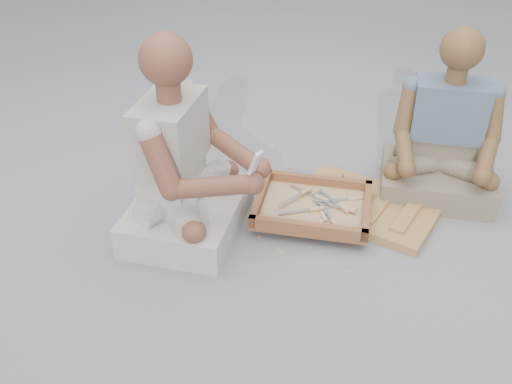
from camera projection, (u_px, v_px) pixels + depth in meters
The scene contains 30 objects.
ground at pixel (263, 262), 2.47m from camera, with size 60.00×60.00×0.00m, color gray.
carved_panel at pixel (365, 206), 2.78m from camera, with size 0.67×0.44×0.04m, color #9D6A3C.
tool_tray at pixel (313, 206), 2.70m from camera, with size 0.63×0.56×0.07m.
chisel_0 at pixel (321, 223), 2.58m from camera, with size 0.06×0.22×0.02m.
chisel_1 at pixel (303, 193), 2.76m from camera, with size 0.08×0.21×0.02m.
chisel_2 at pixel (343, 206), 2.69m from camera, with size 0.22×0.07×0.02m.
chisel_3 at pixel (341, 206), 2.68m from camera, with size 0.20×0.12×0.02m.
chisel_4 at pixel (318, 197), 2.75m from camera, with size 0.22×0.05×0.02m.
chisel_5 at pixel (345, 208), 2.66m from camera, with size 0.22×0.02×0.02m.
chisel_6 at pixel (312, 209), 2.66m from camera, with size 0.18×0.16×0.02m.
chisel_7 at pixel (350, 199), 2.74m from camera, with size 0.19×0.15×0.02m.
chisel_8 at pixel (333, 221), 2.58m from camera, with size 0.17×0.16×0.02m.
chisel_9 at pixel (322, 214), 2.64m from camera, with size 0.15×0.18×0.02m.
wood_chip_0 at pixel (259, 237), 2.61m from camera, with size 0.02×0.01×0.00m, color tan.
wood_chip_1 at pixel (274, 224), 2.70m from camera, with size 0.02×0.01×0.00m, color tan.
wood_chip_2 at pixel (282, 252), 2.52m from camera, with size 0.02×0.01×0.00m, color tan.
wood_chip_3 at pixel (347, 272), 2.42m from camera, with size 0.02×0.01×0.00m, color tan.
wood_chip_4 at pixel (373, 198), 2.87m from camera, with size 0.02×0.01×0.00m, color tan.
wood_chip_5 at pixel (347, 222), 2.71m from camera, with size 0.02×0.01×0.00m, color tan.
wood_chip_6 at pixel (303, 198), 2.88m from camera, with size 0.02×0.01×0.00m, color tan.
wood_chip_7 at pixel (291, 168), 3.11m from camera, with size 0.02×0.01×0.00m, color tan.
wood_chip_8 at pixel (270, 188), 2.95m from camera, with size 0.02×0.01×0.00m, color tan.
wood_chip_9 at pixel (357, 241), 2.59m from camera, with size 0.02×0.01×0.00m, color tan.
wood_chip_10 at pixel (392, 193), 2.91m from camera, with size 0.02×0.01×0.00m, color tan.
wood_chip_11 at pixel (278, 249), 2.54m from camera, with size 0.02×0.01×0.00m, color tan.
wood_chip_12 at pixel (280, 223), 2.70m from camera, with size 0.02×0.01×0.00m, color tan.
wood_chip_13 at pixel (304, 203), 2.83m from camera, with size 0.02×0.01×0.00m, color tan.
craftsman at pixel (184, 170), 2.50m from camera, with size 0.68×0.69×0.93m.
companion at pixel (443, 143), 2.77m from camera, with size 0.64×0.57×0.85m.
mobile_phone at pixel (255, 163), 2.31m from camera, with size 0.05×0.05×0.11m.
Camera 1 is at (0.87, -1.66, 1.64)m, focal length 40.00 mm.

